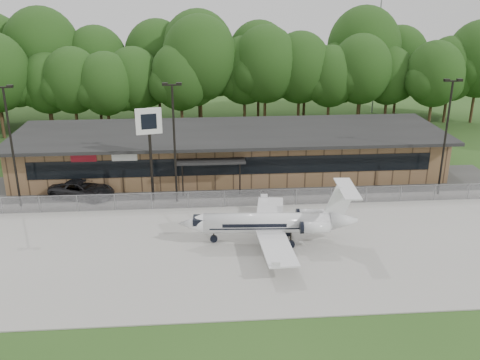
{
  "coord_description": "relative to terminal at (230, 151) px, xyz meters",
  "views": [
    {
      "loc": [
        -2.96,
        -25.97,
        17.66
      ],
      "look_at": [
        0.05,
        12.0,
        3.55
      ],
      "focal_mm": 40.0,
      "sensor_mm": 36.0,
      "label": 1
    }
  ],
  "objects": [
    {
      "name": "pole_sign",
      "position": [
        -7.02,
        -7.14,
        4.05
      ],
      "size": [
        2.13,
        0.7,
        8.14
      ],
      "rotation": [
        0.0,
        0.0,
        0.22
      ],
      "color": "black",
      "rests_on": "ground"
    },
    {
      "name": "light_pole_mid",
      "position": [
        -5.0,
        -7.44,
        3.8
      ],
      "size": [
        1.55,
        0.3,
        10.23
      ],
      "color": "black",
      "rests_on": "ground"
    },
    {
      "name": "business_jet",
      "position": [
        2.13,
        -15.66,
        -0.63
      ],
      "size": [
        12.85,
        11.44,
        4.33
      ],
      "rotation": [
        0.0,
        0.0,
        -0.06
      ],
      "color": "silver",
      "rests_on": "ground"
    },
    {
      "name": "apron",
      "position": [
        0.0,
        -15.94,
        -2.14
      ],
      "size": [
        64.0,
        18.0,
        0.08
      ],
      "primitive_type": "cube",
      "color": "#9E9B93",
      "rests_on": "ground"
    },
    {
      "name": "terminal",
      "position": [
        0.0,
        0.0,
        0.0
      ],
      "size": [
        41.0,
        11.65,
        4.3
      ],
      "color": "brown",
      "rests_on": "ground"
    },
    {
      "name": "light_pole_left",
      "position": [
        -18.0,
        -7.44,
        3.8
      ],
      "size": [
        1.55,
        0.3,
        10.23
      ],
      "color": "black",
      "rests_on": "ground"
    },
    {
      "name": "radio_mast",
      "position": [
        22.0,
        24.06,
        10.32
      ],
      "size": [
        0.2,
        0.2,
        25.0
      ],
      "primitive_type": "cylinder",
      "color": "gray",
      "rests_on": "ground"
    },
    {
      "name": "ground",
      "position": [
        0.0,
        -23.94,
        -2.18
      ],
      "size": [
        160.0,
        160.0,
        0.0
      ],
      "primitive_type": "plane",
      "color": "#294B1B",
      "rests_on": "ground"
    },
    {
      "name": "parking_lot",
      "position": [
        0.0,
        -4.44,
        -2.15
      ],
      "size": [
        50.0,
        9.0,
        0.06
      ],
      "primitive_type": "cube",
      "color": "#383835",
      "rests_on": "ground"
    },
    {
      "name": "fence",
      "position": [
        0.0,
        -8.94,
        -1.4
      ],
      "size": [
        46.0,
        0.04,
        1.52
      ],
      "color": "gray",
      "rests_on": "ground"
    },
    {
      "name": "suv",
      "position": [
        -13.22,
        -5.82,
        -1.39
      ],
      "size": [
        6.17,
        4.31,
        1.56
      ],
      "primitive_type": "imported",
      "rotation": [
        0.0,
        0.0,
        1.23
      ],
      "color": "#28292B",
      "rests_on": "ground"
    },
    {
      "name": "treeline",
      "position": [
        0.0,
        18.06,
        5.32
      ],
      "size": [
        72.0,
        12.0,
        15.0
      ],
      "primitive_type": null,
      "color": "#1C3E13",
      "rests_on": "ground"
    },
    {
      "name": "light_pole_right",
      "position": [
        18.0,
        -7.44,
        3.8
      ],
      "size": [
        1.55,
        0.3,
        10.23
      ],
      "color": "black",
      "rests_on": "ground"
    }
  ]
}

